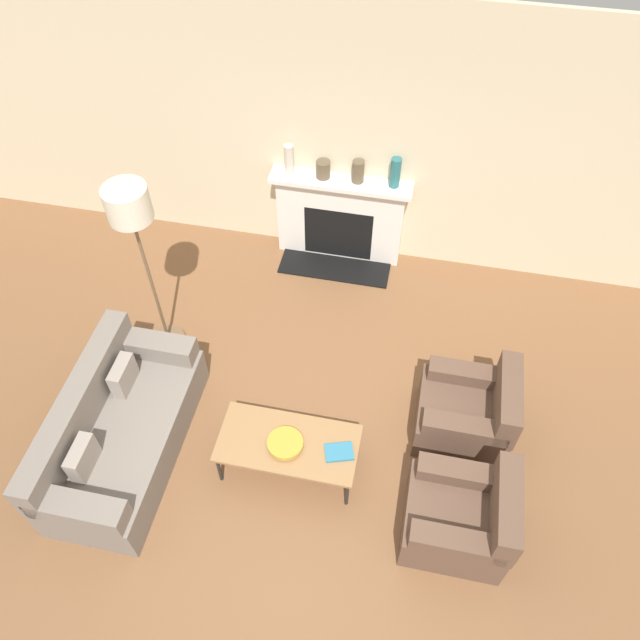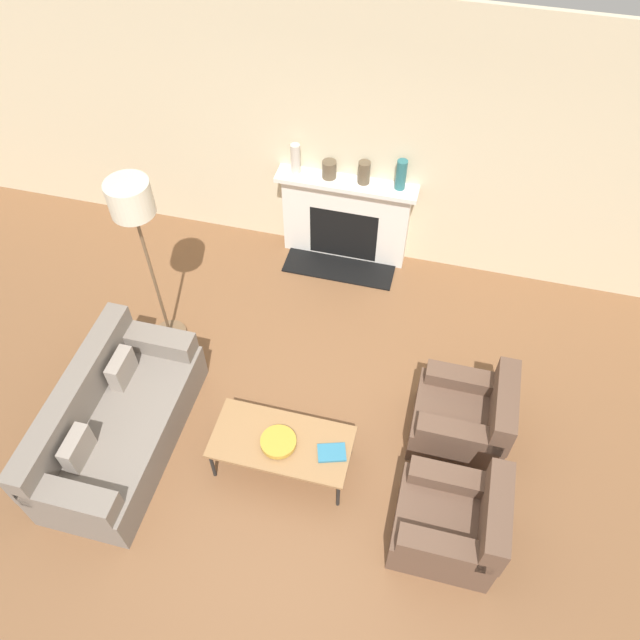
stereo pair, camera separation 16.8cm
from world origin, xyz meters
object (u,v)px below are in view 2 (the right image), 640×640
armchair_far (465,418)px  mantel_vase_center_left (329,169)px  fireplace (345,220)px  mantel_vase_center_right (364,173)px  book (332,453)px  mantel_vase_right (401,175)px  mantel_vase_left (296,159)px  coffee_table (282,443)px  armchair_near (452,523)px  bowl (278,442)px  couch (115,423)px  floor_lamp (134,213)px

armchair_far → mantel_vase_center_left: bearing=-140.0°
fireplace → mantel_vase_center_right: (0.17, 0.02, 0.66)m
book → mantel_vase_right: size_ratio=0.83×
armchair_far → mantel_vase_left: bearing=-134.7°
mantel_vase_center_left → coffee_table: bearing=-84.6°
armchair_near → book: size_ratio=2.97×
coffee_table → mantel_vase_center_right: (0.10, 2.77, 0.79)m
coffee_table → armchair_far: bearing=24.3°
book → mantel_vase_left: mantel_vase_left is taller
bowl → mantel_vase_center_right: (0.12, 2.80, 0.72)m
mantel_vase_left → mantel_vase_center_left: size_ratio=1.76×
couch → mantel_vase_right: (1.97, 2.90, 0.90)m
armchair_near → mantel_vase_left: size_ratio=2.44×
armchair_far → coffee_table: size_ratio=0.68×
fireplace → bowl: (0.05, -2.79, -0.06)m
fireplace → mantel_vase_left: (-0.55, 0.02, 0.70)m
armchair_near → armchair_far: (0.00, 0.98, 0.00)m
floor_lamp → mantel_vase_right: 2.66m
armchair_far → coffee_table: armchair_far is taller
armchair_near → mantel_vase_left: (-2.11, 3.08, 0.92)m
mantel_vase_center_right → mantel_vase_right: (0.38, 0.00, 0.04)m
floor_lamp → bowl: bearing=-36.9°
bowl → mantel_vase_center_left: size_ratio=1.61×
mantel_vase_left → mantel_vase_center_right: mantel_vase_left is taller
book → mantel_vase_center_left: (-0.70, 2.78, 0.72)m
bowl → mantel_vase_right: bearing=79.9°
armchair_near → floor_lamp: size_ratio=0.41×
couch → mantel_vase_left: size_ratio=5.46×
fireplace → book: bearing=-79.6°
floor_lamp → mantel_vase_left: 1.94m
mantel_vase_center_left → armchair_far: bearing=-50.0°
couch → coffee_table: (1.49, 0.14, 0.07)m
mantel_vase_right → armchair_far: bearing=-64.3°
fireplace → book: fireplace is taller
coffee_table → mantel_vase_left: mantel_vase_left is taller
fireplace → coffee_table: (0.07, -2.75, -0.13)m
bowl → mantel_vase_center_left: 2.90m
mantel_vase_center_left → fireplace: bearing=-4.5°
floor_lamp → couch: bearing=-86.7°
mantel_vase_center_right → armchair_near: bearing=-65.7°
fireplace → armchair_far: fireplace is taller
armchair_near → bowl: size_ratio=2.66×
bowl → floor_lamp: floor_lamp is taller
coffee_table → mantel_vase_center_right: 2.88m
armchair_far → floor_lamp: floor_lamp is taller
coffee_table → bowl: bowl is taller
armchair_near → mantel_vase_center_left: size_ratio=4.28×
armchair_far → mantel_vase_right: size_ratio=2.45×
fireplace → armchair_near: 3.44m
mantel_vase_left → mantel_vase_center_left: mantel_vase_left is taller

